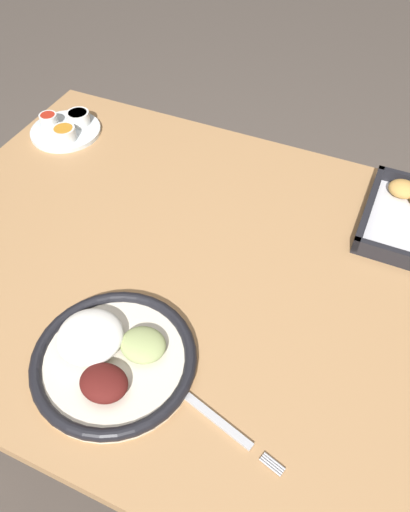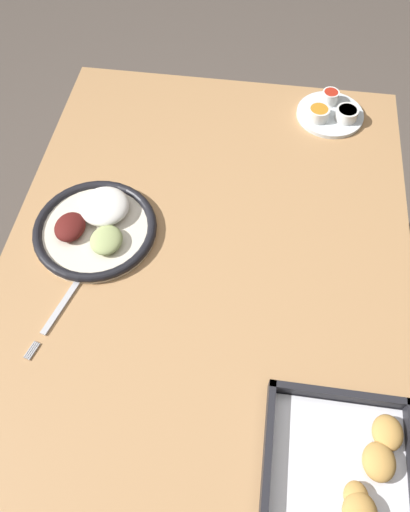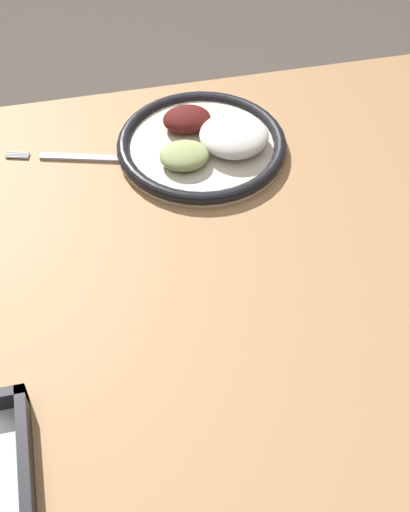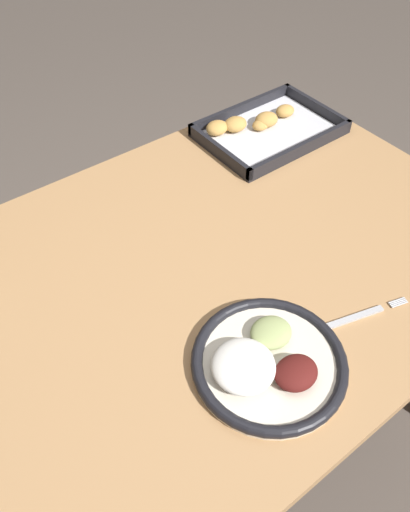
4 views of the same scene
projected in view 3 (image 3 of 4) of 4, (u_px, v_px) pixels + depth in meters
The scene contains 4 objects.
ground_plane at pixel (195, 504), 1.49m from camera, with size 8.00×8.00×0.00m, color #564C44.
dining_table at pixel (191, 323), 1.02m from camera, with size 1.21×0.84×0.75m.
dinner_plate at pixel (205, 143), 1.09m from camera, with size 0.26×0.26×0.05m.
fork at pixel (85, 158), 1.09m from camera, with size 0.22×0.07×0.00m.
Camera 3 is at (0.11, 0.59, 1.46)m, focal length 50.00 mm.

